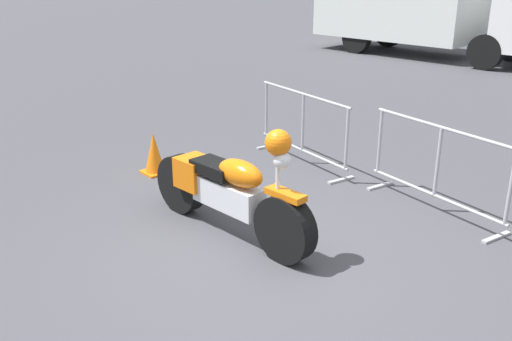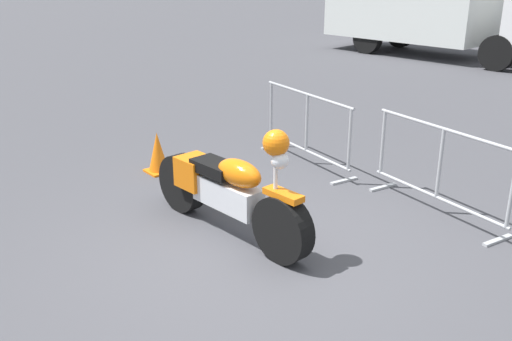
# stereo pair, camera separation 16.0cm
# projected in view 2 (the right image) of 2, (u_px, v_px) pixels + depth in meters

# --- Properties ---
(ground_plane) EXTENTS (120.00, 120.00, 0.00)m
(ground_plane) POSITION_uv_depth(u_px,v_px,m) (254.00, 256.00, 5.91)
(ground_plane) COLOR #424247
(motorcycle) EXTENTS (2.41, 0.41, 1.36)m
(motorcycle) POSITION_uv_depth(u_px,v_px,m) (228.00, 190.00, 6.22)
(motorcycle) COLOR black
(motorcycle) RESTS_ON ground
(crowd_barrier_near) EXTENTS (2.02, 0.68, 1.07)m
(crowd_barrier_near) POSITION_uv_depth(u_px,v_px,m) (307.00, 128.00, 8.37)
(crowd_barrier_near) COLOR #9EA0A5
(crowd_barrier_near) RESTS_ON ground
(crowd_barrier_far) EXTENTS (2.02, 0.68, 1.07)m
(crowd_barrier_far) POSITION_uv_depth(u_px,v_px,m) (439.00, 170.00, 6.72)
(crowd_barrier_far) COLOR #9EA0A5
(crowd_barrier_far) RESTS_ON ground
(box_truck) EXTENTS (7.88, 2.97, 2.98)m
(box_truck) POSITION_uv_depth(u_px,v_px,m) (437.00, 2.00, 17.28)
(box_truck) COLOR silver
(box_truck) RESTS_ON ground
(parked_car_maroon) EXTENTS (2.25, 4.44, 1.44)m
(parked_car_maroon) POSITION_uv_depth(u_px,v_px,m) (512.00, 8.00, 26.07)
(parked_car_maroon) COLOR maroon
(parked_car_maroon) RESTS_ON ground
(traffic_cone) EXTENTS (0.34, 0.34, 0.59)m
(traffic_cone) POSITION_uv_depth(u_px,v_px,m) (158.00, 153.00, 8.11)
(traffic_cone) COLOR orange
(traffic_cone) RESTS_ON ground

